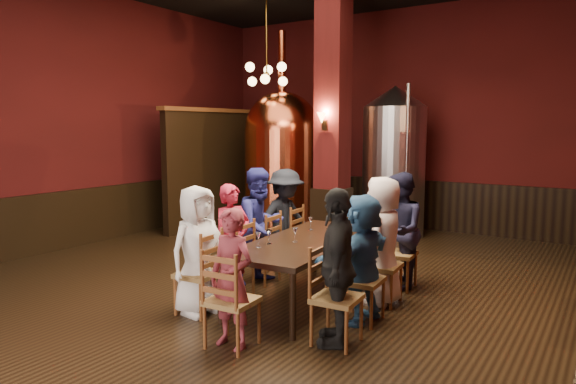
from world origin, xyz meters
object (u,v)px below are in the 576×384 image
Objects in this scene: copper_kettle at (282,160)px; rose_vase at (345,209)px; steel_vessel at (394,162)px; person_1 at (232,241)px; dining_table at (306,244)px; person_2 at (261,226)px; person_0 at (198,250)px.

copper_kettle is 3.55m from rose_vase.
copper_kettle is at bearing -160.33° from steel_vessel.
steel_vessel is at bearing 19.67° from copper_kettle.
person_1 is at bearing -94.12° from steel_vessel.
dining_table is at bearing -52.64° from copper_kettle.
steel_vessel reaches higher than person_2.
person_2 is (-0.87, 0.27, 0.09)m from dining_table.
copper_kettle is (-1.75, 3.76, 0.74)m from person_1.
person_0 is 1.33m from person_2.
copper_kettle is (-1.70, 3.10, 0.66)m from person_2.
rose_vase is (0.02, 1.00, 0.30)m from dining_table.
rose_vase is (0.89, 0.73, 0.21)m from person_2.
person_0 is at bearing -130.36° from dining_table.
person_2 is 4.23× the size of rose_vase.
person_0 is 0.67m from person_1.
dining_table is 1.58× the size of person_2.
person_0 is 1.04× the size of person_1.
person_0 is 5.22m from steel_vessel.
dining_table is at bearing -93.11° from person_2.
person_2 reaches higher than person_0.
copper_kettle is 2.20m from steel_vessel.
person_1 is (-0.05, 0.67, -0.03)m from person_0.
rose_vase is at bearing 84.74° from dining_table.
person_1 is at bearing -161.89° from person_2.
person_1 is 0.90× the size of person_2.
rose_vase is (0.80, 2.06, 0.26)m from person_0.
steel_vessel is (2.07, 0.74, -0.01)m from copper_kettle.
person_2 is 3.60m from copper_kettle.
person_2 reaches higher than rose_vase.
person_0 is at bearing -93.09° from steel_vessel.
dining_table is at bearing -49.38° from person_1.
copper_kettle is at bearing 32.32° from person_0.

